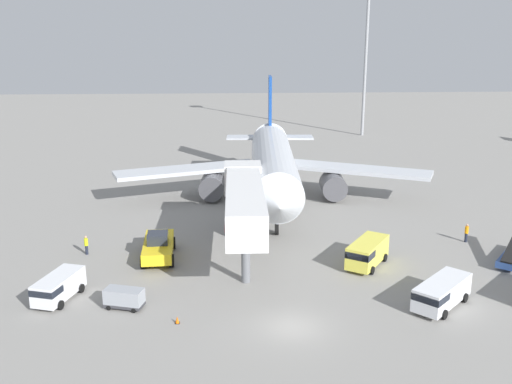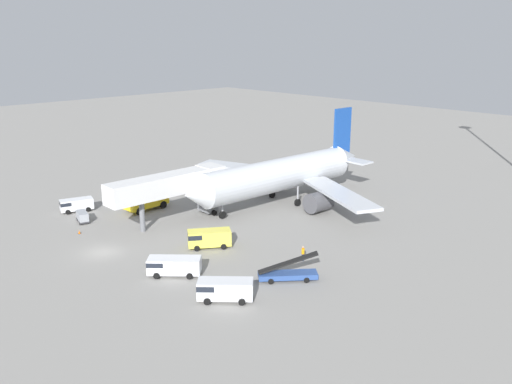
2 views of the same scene
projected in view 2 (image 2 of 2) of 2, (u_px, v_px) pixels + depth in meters
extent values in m
plane|color=gray|center=(103.00, 252.00, 63.19)|extent=(300.00, 300.00, 0.00)
cylinder|color=silver|center=(277.00, 175.00, 80.17)|extent=(6.18, 26.90, 4.86)
cone|color=silver|center=(195.00, 194.00, 70.75)|extent=(4.92, 3.39, 4.77)
cone|color=silver|center=(346.00, 158.00, 90.04)|extent=(4.86, 5.14, 4.62)
cube|color=#1947A3|center=(342.00, 132.00, 88.01)|extent=(0.55, 3.88, 7.78)
cube|color=silver|center=(354.00, 161.00, 86.87)|extent=(5.97, 3.10, 0.24)
cube|color=silver|center=(327.00, 155.00, 91.09)|extent=(5.97, 3.10, 0.24)
cube|color=silver|center=(339.00, 193.00, 74.86)|extent=(16.96, 10.61, 0.44)
cube|color=silver|center=(247.00, 168.00, 89.20)|extent=(17.23, 9.19, 0.44)
cylinder|color=#4C4C51|center=(319.00, 202.00, 76.84)|extent=(3.04, 3.86, 2.86)
cylinder|color=#4C4C51|center=(254.00, 182.00, 87.02)|extent=(3.04, 3.86, 2.86)
cylinder|color=gray|center=(222.00, 206.00, 74.35)|extent=(0.28, 0.28, 2.49)
cylinder|color=black|center=(222.00, 215.00, 74.70)|extent=(0.40, 1.12, 1.10)
cylinder|color=gray|center=(298.00, 195.00, 79.91)|extent=(0.28, 0.28, 2.49)
cylinder|color=black|center=(298.00, 202.00, 80.26)|extent=(0.40, 1.12, 1.10)
cylinder|color=gray|center=(272.00, 187.00, 83.96)|extent=(0.28, 0.28, 2.49)
cylinder|color=black|center=(272.00, 194.00, 84.31)|extent=(0.40, 1.12, 1.10)
cube|color=silver|center=(161.00, 186.00, 70.53)|extent=(3.23, 15.39, 2.70)
cube|color=red|center=(155.00, 184.00, 71.60)|extent=(0.23, 12.89, 0.44)
cube|color=silver|center=(210.00, 175.00, 75.96)|extent=(3.49, 2.85, 2.84)
cube|color=#232833|center=(218.00, 172.00, 76.74)|extent=(3.30, 0.29, 0.90)
cube|color=slate|center=(208.00, 198.00, 76.47)|extent=(2.58, 1.84, 3.80)
cylinder|color=black|center=(202.00, 208.00, 78.00)|extent=(0.31, 0.80, 0.80)
cylinder|color=black|center=(214.00, 213.00, 76.00)|extent=(0.31, 0.80, 0.80)
cylinder|color=slate|center=(142.00, 216.00, 69.48)|extent=(0.70, 0.70, 4.20)
cube|color=yellow|center=(146.00, 203.00, 78.42)|extent=(2.80, 6.54, 0.96)
cube|color=#232833|center=(144.00, 197.00, 77.94)|extent=(1.82, 1.89, 0.90)
cylinder|color=black|center=(139.00, 211.00, 76.33)|extent=(0.46, 1.12, 1.10)
cylinder|color=black|center=(130.00, 208.00, 77.86)|extent=(0.46, 1.12, 1.10)
cylinder|color=black|center=(163.00, 205.00, 79.25)|extent=(0.46, 1.12, 1.10)
cylinder|color=black|center=(153.00, 201.00, 80.79)|extent=(0.46, 1.12, 1.10)
cube|color=#2D4C8E|center=(288.00, 275.00, 55.84)|extent=(5.18, 5.80, 0.55)
cube|color=black|center=(288.00, 263.00, 55.46)|extent=(4.63, 5.36, 2.15)
cylinder|color=black|center=(304.00, 274.00, 56.80)|extent=(0.55, 0.60, 0.60)
cylinder|color=black|center=(307.00, 280.00, 55.31)|extent=(0.55, 0.60, 0.60)
cylinder|color=black|center=(269.00, 275.00, 56.52)|extent=(0.55, 0.60, 0.60)
cylinder|color=black|center=(271.00, 281.00, 55.03)|extent=(0.55, 0.60, 0.60)
cube|color=silver|center=(225.00, 289.00, 51.48)|extent=(5.20, 5.16, 1.75)
cube|color=#1E232D|center=(206.00, 285.00, 51.42)|extent=(2.64, 2.65, 0.56)
cylinder|color=black|center=(207.00, 301.00, 50.83)|extent=(0.74, 0.73, 0.68)
cylinder|color=black|center=(209.00, 292.00, 52.68)|extent=(0.74, 0.73, 0.68)
cylinder|color=black|center=(242.00, 302.00, 50.75)|extent=(0.74, 0.73, 0.68)
cylinder|color=black|center=(243.00, 292.00, 52.60)|extent=(0.74, 0.73, 0.68)
cube|color=white|center=(77.00, 204.00, 77.71)|extent=(3.07, 4.88, 1.56)
cube|color=#1E232D|center=(65.00, 203.00, 76.94)|extent=(2.20, 1.93, 0.50)
cylinder|color=black|center=(68.00, 212.00, 76.55)|extent=(0.51, 0.75, 0.68)
cylinder|color=black|center=(66.00, 209.00, 78.05)|extent=(0.51, 0.75, 0.68)
cylinder|color=black|center=(88.00, 209.00, 77.78)|extent=(0.51, 0.75, 0.68)
cylinder|color=black|center=(86.00, 206.00, 79.28)|extent=(0.51, 0.75, 0.68)
cube|color=#E5DB4C|center=(209.00, 238.00, 64.44)|extent=(4.51, 5.36, 1.84)
cube|color=#1E232D|center=(195.00, 235.00, 64.03)|extent=(2.59, 2.49, 0.59)
cylinder|color=black|center=(197.00, 248.00, 63.51)|extent=(0.68, 0.76, 0.68)
cylinder|color=black|center=(196.00, 242.00, 65.32)|extent=(0.68, 0.76, 0.68)
cylinder|color=black|center=(224.00, 246.00, 64.04)|extent=(0.68, 0.76, 0.68)
cylinder|color=black|center=(222.00, 241.00, 65.85)|extent=(0.68, 0.76, 0.68)
cube|color=white|center=(174.00, 265.00, 56.94)|extent=(5.37, 5.36, 1.63)
cube|color=#1E232D|center=(156.00, 262.00, 56.87)|extent=(2.70, 2.70, 0.52)
cylinder|color=black|center=(157.00, 276.00, 56.26)|extent=(0.74, 0.74, 0.68)
cylinder|color=black|center=(160.00, 268.00, 58.11)|extent=(0.74, 0.74, 0.68)
cylinder|color=black|center=(190.00, 276.00, 56.19)|extent=(0.74, 0.74, 0.68)
cylinder|color=black|center=(192.00, 268.00, 58.04)|extent=(0.74, 0.74, 0.68)
cube|color=#38383D|center=(83.00, 220.00, 73.40)|extent=(2.94, 1.92, 0.22)
cube|color=#999EA5|center=(82.00, 216.00, 73.22)|extent=(2.94, 1.92, 1.06)
cylinder|color=black|center=(77.00, 219.00, 73.98)|extent=(0.38, 0.21, 0.36)
cylinder|color=black|center=(86.00, 218.00, 74.49)|extent=(0.38, 0.21, 0.36)
cylinder|color=black|center=(80.00, 223.00, 72.37)|extent=(0.38, 0.21, 0.36)
cylinder|color=black|center=(88.00, 222.00, 72.88)|extent=(0.38, 0.21, 0.36)
cylinder|color=#1E2333|center=(303.00, 257.00, 60.67)|extent=(0.36, 0.36, 0.86)
cylinder|color=orange|center=(303.00, 251.00, 60.45)|extent=(0.48, 0.48, 0.68)
sphere|color=tan|center=(303.00, 247.00, 60.32)|extent=(0.23, 0.23, 0.23)
cylinder|color=#1E2333|center=(130.00, 196.00, 83.84)|extent=(0.31, 0.31, 0.83)
cylinder|color=#D8EA19|center=(130.00, 192.00, 83.63)|extent=(0.41, 0.41, 0.66)
sphere|color=tan|center=(130.00, 189.00, 83.50)|extent=(0.23, 0.23, 0.23)
cube|color=black|center=(79.00, 234.00, 69.15)|extent=(0.32, 0.32, 0.03)
cone|color=orange|center=(79.00, 232.00, 69.08)|extent=(0.27, 0.27, 0.47)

